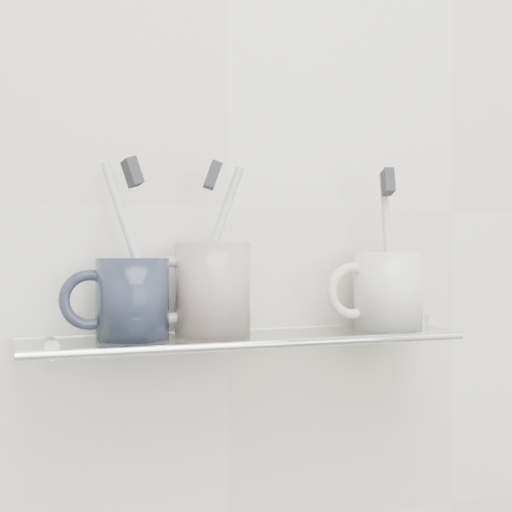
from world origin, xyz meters
name	(u,v)px	position (x,y,z in m)	size (l,w,h in m)	color
wall_back	(229,206)	(0.00, 1.10, 1.25)	(2.50, 2.50, 0.00)	silver
shelf_glass	(246,339)	(0.00, 1.04, 1.10)	(0.50, 0.12, 0.01)	silver
shelf_rail	(263,345)	(0.00, 0.98, 1.10)	(0.01, 0.01, 0.50)	silver
bracket_left	(51,352)	(-0.21, 1.09, 1.09)	(0.02, 0.02, 0.03)	silver
bracket_right	(386,336)	(0.21, 1.09, 1.09)	(0.02, 0.02, 0.03)	silver
mug_left	(133,299)	(-0.13, 1.04, 1.14)	(0.08, 0.08, 0.09)	#1A2032
mug_left_handle	(90,300)	(-0.17, 1.04, 1.14)	(0.06, 0.06, 0.01)	#1A2032
toothbrush_left	(132,246)	(-0.13, 1.04, 1.20)	(0.01, 0.01, 0.19)	silver
bristles_left	(132,172)	(-0.13, 1.04, 1.28)	(0.01, 0.02, 0.03)	#292A30
mug_center	(213,289)	(-0.04, 1.04, 1.15)	(0.09, 0.09, 0.11)	white
mug_center_handle	(170,290)	(-0.09, 1.04, 1.15)	(0.08, 0.08, 0.01)	white
toothbrush_center	(213,246)	(-0.04, 1.04, 1.20)	(0.01, 0.01, 0.19)	#ABB4B6
bristles_center	(213,175)	(-0.04, 1.04, 1.28)	(0.01, 0.02, 0.03)	#292A30
mug_right	(388,290)	(0.19, 1.04, 1.15)	(0.08, 0.08, 0.09)	silver
mug_right_handle	(353,291)	(0.14, 1.04, 1.15)	(0.07, 0.07, 0.01)	silver
toothbrush_right	(388,247)	(0.19, 1.04, 1.20)	(0.01, 0.01, 0.19)	#B8B5AD
bristles_right	(388,182)	(0.19, 1.04, 1.28)	(0.01, 0.02, 0.03)	#292A30
chrome_cap	(413,321)	(0.22, 1.04, 1.11)	(0.04, 0.04, 0.02)	silver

